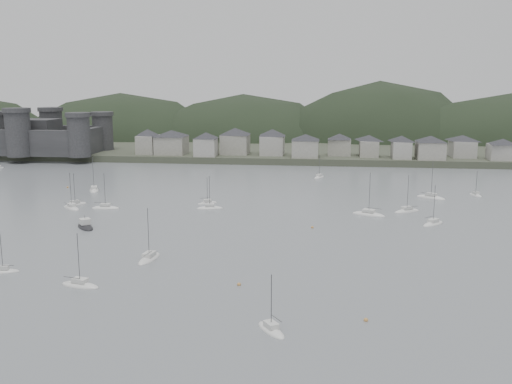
# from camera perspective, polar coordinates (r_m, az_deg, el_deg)

# --- Properties ---
(ground) EXTENTS (900.00, 900.00, 0.00)m
(ground) POSITION_cam_1_polar(r_m,az_deg,el_deg) (88.89, -6.06, -12.90)
(ground) COLOR slate
(ground) RESTS_ON ground
(far_shore_land) EXTENTS (900.00, 250.00, 3.00)m
(far_shore_land) POSITION_cam_1_polar(r_m,az_deg,el_deg) (376.23, 4.11, 5.57)
(far_shore_land) COLOR #383D2D
(far_shore_land) RESTS_ON ground
(forested_ridge) EXTENTS (851.55, 103.94, 102.57)m
(forested_ridge) POSITION_cam_1_polar(r_m,az_deg,el_deg) (352.02, 4.65, 3.10)
(forested_ridge) COLOR black
(forested_ridge) RESTS_ON ground
(castle) EXTENTS (66.00, 43.00, 20.00)m
(castle) POSITION_cam_1_polar(r_m,az_deg,el_deg) (294.95, -21.22, 5.27)
(castle) COLOR #2E2F31
(castle) RESTS_ON far_shore_land
(waterfront_town) EXTENTS (451.48, 28.46, 12.92)m
(waterfront_town) POSITION_cam_1_polar(r_m,az_deg,el_deg) (265.80, 13.85, 4.66)
(waterfront_town) COLOR gray
(waterfront_town) RESTS_ON far_shore_land
(sailboat_lead) EXTENTS (7.37, 7.66, 11.03)m
(sailboat_lead) POSITION_cam_1_polar(r_m,az_deg,el_deg) (153.32, 17.35, -3.07)
(sailboat_lead) COLOR silver
(sailboat_lead) RESTS_ON ground
(moored_fleet) EXTENTS (221.69, 159.79, 12.91)m
(moored_fleet) POSITION_cam_1_polar(r_m,az_deg,el_deg) (148.79, -8.05, -3.10)
(moored_fleet) COLOR silver
(moored_fleet) RESTS_ON ground
(motor_launch_far) EXTENTS (7.78, 8.58, 4.03)m
(motor_launch_far) POSITION_cam_1_polar(r_m,az_deg,el_deg) (149.54, -16.76, -3.34)
(motor_launch_far) COLOR black
(motor_launch_far) RESTS_ON ground
(mooring_buoys) EXTENTS (176.90, 103.02, 0.70)m
(mooring_buoys) POSITION_cam_1_polar(r_m,az_deg,el_deg) (132.68, -4.18, -4.74)
(mooring_buoys) COLOR #C68A42
(mooring_buoys) RESTS_ON ground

